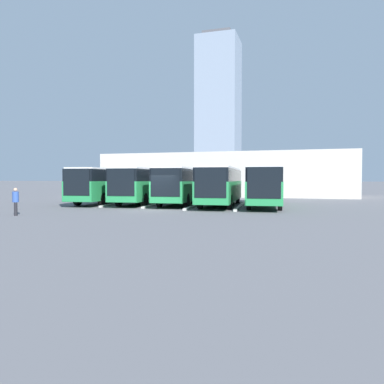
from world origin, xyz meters
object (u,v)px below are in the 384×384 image
Objects in this scene: bus_0 at (265,185)px; pedestrian at (16,201)px; bus_2 at (183,184)px; bus_4 at (108,184)px; bus_3 at (145,184)px; bus_1 at (221,185)px.

bus_0 is 6.89× the size of pedestrian.
bus_2 is at bearing -68.66° from pedestrian.
bus_0 is 1.00× the size of bus_4.
bus_3 is at bearing -54.48° from pedestrian.
bus_1 is 7.17m from bus_3.
bus_2 is 1.00× the size of bus_3.
bus_1 is 15.47m from pedestrian.
bus_1 is at bearing 172.95° from bus_4.
bus_3 reaches higher than pedestrian.
bus_4 is (14.25, -0.13, 0.00)m from bus_0.
bus_2 is at bearing -9.97° from bus_0.
bus_4 is at bearing 1.60° from bus_3.
bus_3 and bus_4 have the same top height.
bus_2 is at bearing 178.56° from bus_4.
bus_0 is at bearing 171.85° from bus_3.
bus_0 and bus_2 have the same top height.
bus_2 and bus_4 have the same top height.
bus_1 reaches higher than pedestrian.
bus_1 is (3.56, 0.22, 0.00)m from bus_0.
bus_3 is 6.89× the size of pedestrian.
bus_3 is (7.13, -0.77, 0.00)m from bus_1.
bus_0 is at bearing 178.34° from bus_1.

